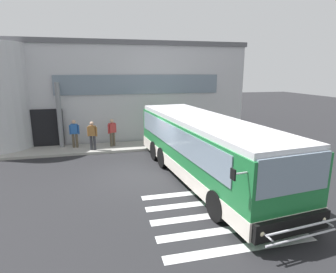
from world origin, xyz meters
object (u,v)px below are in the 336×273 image
passenger_by_doorway (92,134)px  passenger_near_column (74,132)px  passenger_at_curb_edge (112,131)px  entry_support_column (59,115)px  bus_main_foreground (203,149)px

passenger_by_doorway → passenger_near_column: bearing=142.7°
passenger_near_column → passenger_at_curb_edge: size_ratio=1.00×
entry_support_column → passenger_at_curb_edge: (2.99, -0.53, -1.00)m
passenger_by_doorway → passenger_at_curb_edge: size_ratio=1.00×
passenger_by_doorway → passenger_at_curb_edge: 1.30m
passenger_near_column → passenger_by_doorway: size_ratio=1.00×
entry_support_column → passenger_by_doorway: 2.39m
bus_main_foreground → passenger_near_column: bus_main_foreground is taller
entry_support_column → passenger_by_doorway: bearing=-31.5°
entry_support_column → passenger_at_curb_edge: entry_support_column is taller
entry_support_column → bus_main_foreground: 9.27m
entry_support_column → bus_main_foreground: bearing=-44.3°
bus_main_foreground → entry_support_column: bearing=135.7°
entry_support_column → passenger_at_curb_edge: size_ratio=2.31×
passenger_near_column → passenger_by_doorway: bearing=-37.3°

